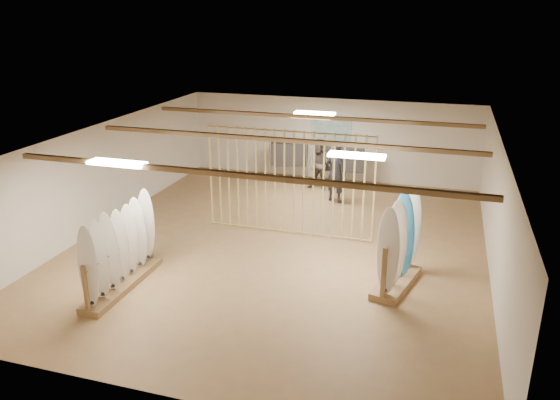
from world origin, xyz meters
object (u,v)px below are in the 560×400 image
(shopper_a, at_px, (336,168))
(clothing_rack_b, at_px, (345,158))
(shopper_b, at_px, (320,162))
(clothing_rack_a, at_px, (289,154))
(rack_left, at_px, (121,260))
(rack_right, at_px, (398,257))

(shopper_a, bearing_deg, clothing_rack_b, -68.33)
(clothing_rack_b, height_order, shopper_b, shopper_b)
(clothing_rack_a, xyz_separation_m, shopper_b, (1.28, -0.79, 0.05))
(rack_left, height_order, rack_right, rack_right)
(rack_left, relative_size, clothing_rack_a, 1.85)
(shopper_a, xyz_separation_m, shopper_b, (-0.73, 0.95, -0.09))
(clothing_rack_a, bearing_deg, rack_right, -73.46)
(shopper_a, distance_m, shopper_b, 1.20)
(clothing_rack_b, relative_size, shopper_b, 0.77)
(shopper_a, height_order, shopper_b, shopper_a)
(rack_left, distance_m, rack_right, 5.88)
(clothing_rack_a, xyz_separation_m, clothing_rack_b, (2.00, -0.17, 0.06))
(rack_left, bearing_deg, shopper_a, 63.88)
(clothing_rack_a, distance_m, shopper_b, 1.51)
(clothing_rack_a, height_order, shopper_b, shopper_b)
(clothing_rack_a, xyz_separation_m, shopper_a, (2.01, -1.75, 0.15))
(rack_right, bearing_deg, clothing_rack_b, 123.80)
(rack_right, xyz_separation_m, clothing_rack_b, (-2.39, 6.59, 0.27))
(rack_left, relative_size, clothing_rack_b, 1.73)
(clothing_rack_b, bearing_deg, shopper_a, -93.60)
(clothing_rack_a, bearing_deg, shopper_b, -48.16)
(clothing_rack_b, distance_m, shopper_b, 0.95)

